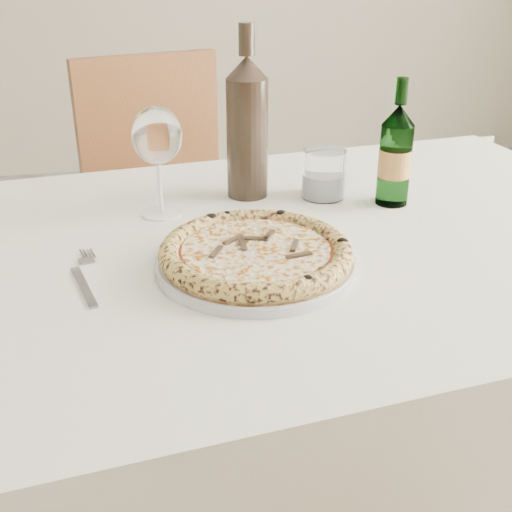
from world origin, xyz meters
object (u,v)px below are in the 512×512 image
object	(u,v)px
plate	(256,263)
tumbler	(324,177)
wine_glass	(157,138)
wine_bottle	(247,126)
dining_table	(245,285)
pizza	(256,252)
chair_far	(166,201)
beer_bottle	(395,155)

from	to	relation	value
plate	tumbler	bearing A→B (deg)	56.16
plate	wine_glass	bearing A→B (deg)	117.11
plate	wine_bottle	xyz separation A→B (m)	(0.04, 0.32, 0.13)
dining_table	wine_bottle	xyz separation A→B (m)	(0.04, 0.22, 0.22)
dining_table	pizza	xyz separation A→B (m)	(-0.00, -0.10, 0.11)
pizza	dining_table	bearing A→B (deg)	90.00
chair_far	plate	xyz separation A→B (m)	(0.09, -0.91, 0.23)
dining_table	chair_far	size ratio (longest dim) A/B	1.76
chair_far	wine_glass	bearing A→B (deg)	-93.11
dining_table	beer_bottle	bearing A→B (deg)	21.75
pizza	beer_bottle	world-z (taller)	beer_bottle
beer_bottle	wine_bottle	distance (m)	0.28
dining_table	tumbler	distance (m)	0.29
dining_table	tumbler	world-z (taller)	tumbler
pizza	wine_bottle	xyz separation A→B (m)	(0.04, 0.32, 0.11)
chair_far	wine_bottle	size ratio (longest dim) A/B	2.91
wine_glass	tumbler	bearing A→B (deg)	5.67
pizza	beer_bottle	xyz separation A→B (m)	(0.30, 0.22, 0.07)
beer_bottle	chair_far	bearing A→B (deg)	119.67
tumbler	beer_bottle	size ratio (longest dim) A/B	0.40
tumbler	dining_table	bearing A→B (deg)	-136.31
wine_glass	wine_bottle	size ratio (longest dim) A/B	0.61
plate	wine_bottle	size ratio (longest dim) A/B	0.95
dining_table	plate	xyz separation A→B (m)	(0.00, -0.10, 0.09)
pizza	tumbler	xyz separation A→B (m)	(0.19, 0.28, 0.01)
pizza	wine_glass	world-z (taller)	wine_glass
plate	pizza	bearing A→B (deg)	-163.78
dining_table	pizza	world-z (taller)	pizza
plate	wine_bottle	distance (m)	0.34
dining_table	plate	size ratio (longest dim) A/B	5.40
pizza	wine_bottle	size ratio (longest dim) A/B	0.91
chair_far	pizza	world-z (taller)	chair_far
wine_glass	wine_bottle	distance (m)	0.19
pizza	tumbler	size ratio (longest dim) A/B	3.13
tumbler	beer_bottle	xyz separation A→B (m)	(0.12, -0.06, 0.05)
plate	beer_bottle	world-z (taller)	beer_bottle
dining_table	wine_glass	distance (m)	0.30
tumbler	wine_bottle	xyz separation A→B (m)	(-0.14, 0.04, 0.10)
chair_far	wine_glass	xyz separation A→B (m)	(-0.04, -0.67, 0.36)
dining_table	tumbler	bearing A→B (deg)	43.69
plate	pizza	distance (m)	0.02
wine_glass	beer_bottle	world-z (taller)	beer_bottle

